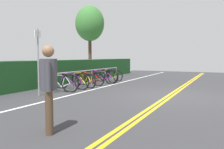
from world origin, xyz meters
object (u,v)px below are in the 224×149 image
at_px(bicycle_4, 101,77).
at_px(bicycle_0, 58,83).
at_px(bicycle_3, 90,79).
at_px(tree_mid, 90,24).
at_px(bicycle_5, 106,76).
at_px(bike_rack, 92,74).
at_px(sign_post_near, 38,56).
at_px(pedestrian, 49,83).
at_px(bicycle_1, 72,81).
at_px(bicycle_2, 83,80).
at_px(bicycle_6, 111,75).

bearing_deg(bicycle_4, bicycle_0, 176.32).
xyz_separation_m(bicycle_0, bicycle_3, (2.45, -0.04, -0.04)).
bearing_deg(tree_mid, bicycle_5, -140.72).
bearing_deg(bike_rack, sign_post_near, 177.74).
xyz_separation_m(bicycle_0, pedestrian, (-4.29, -3.18, 0.58)).
bearing_deg(tree_mid, bicycle_1, -154.29).
distance_m(bicycle_3, sign_post_near, 3.71).
height_order(bicycle_0, sign_post_near, sign_post_near).
bearing_deg(bicycle_3, bicycle_5, -1.30).
distance_m(bicycle_4, sign_post_near, 4.53).
bearing_deg(bicycle_2, bicycle_6, 3.06).
height_order(bicycle_0, bicycle_2, bicycle_0).
distance_m(pedestrian, tree_mid, 15.41).
bearing_deg(bike_rack, bicycle_1, 176.96).
bearing_deg(bicycle_0, sign_post_near, 177.68).
bearing_deg(bicycle_6, bicycle_0, -179.76).
xyz_separation_m(bicycle_1, pedestrian, (-5.19, -3.17, 0.59)).
xyz_separation_m(bike_rack, bicycle_1, (-1.60, 0.09, -0.23)).
xyz_separation_m(bicycle_0, bicycle_6, (4.91, 0.02, -0.05)).
xyz_separation_m(bike_rack, bicycle_5, (1.67, 0.02, -0.22)).
bearing_deg(sign_post_near, bicycle_6, -0.23).
bearing_deg(bicycle_3, bicycle_0, 179.16).
relative_size(bicycle_0, bicycle_6, 1.09).
bearing_deg(bicycle_4, sign_post_near, 176.65).
bearing_deg(bicycle_3, bicycle_1, 179.13).
bearing_deg(bicycle_0, bicycle_2, -5.46).
bearing_deg(pedestrian, bicycle_2, 27.10).
xyz_separation_m(pedestrian, tree_mid, (13.32, 7.09, 3.12)).
height_order(bicycle_0, bicycle_5, bicycle_0).
relative_size(bicycle_3, bicycle_6, 1.00).
bearing_deg(bicycle_1, bicycle_3, -0.87).
height_order(bicycle_1, bicycle_2, bicycle_1).
height_order(bicycle_2, bicycle_3, bicycle_3).
distance_m(bike_rack, sign_post_near, 3.69).
xyz_separation_m(bicycle_1, bicycle_6, (4.01, 0.03, -0.04)).
distance_m(bicycle_0, pedestrian, 5.38).
bearing_deg(bicycle_0, bicycle_1, -0.79).
bearing_deg(bicycle_3, bicycle_2, -171.75).
distance_m(pedestrian, sign_post_near, 4.58).
bearing_deg(bike_rack, bicycle_6, 2.80).
distance_m(bicycle_5, pedestrian, 9.03).
height_order(bicycle_5, bicycle_6, bicycle_5).
height_order(bicycle_2, sign_post_near, sign_post_near).
bearing_deg(bicycle_3, bike_rack, -50.64).
distance_m(bike_rack, bicycle_2, 0.91).
bearing_deg(bicycle_6, bicycle_5, -172.70).
bearing_deg(bike_rack, tree_mid, 31.50).
bearing_deg(bicycle_1, bicycle_5, -1.09).
bearing_deg(bike_rack, bicycle_3, 129.36).
bearing_deg(bicycle_2, bicycle_1, 168.88).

